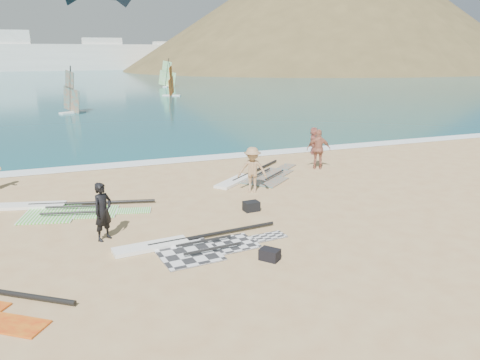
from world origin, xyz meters
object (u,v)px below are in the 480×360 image
object	(u,v)px
rig_grey	(190,246)
beachgoer_back	(319,149)
rig_green	(60,209)
beachgoer_right	(314,141)
person_wetsuit	(103,212)
beachgoer_mid	(252,170)
gear_bag_far	(270,255)
gear_bag_near	(251,206)
rig_orange	(255,177)

from	to	relation	value
rig_grey	beachgoer_back	bearing A→B (deg)	34.20
rig_green	beachgoer_right	distance (m)	14.90
person_wetsuit	beachgoer_right	distance (m)	15.43
beachgoer_mid	beachgoer_back	size ratio (longest dim) A/B	0.96
rig_grey	beachgoer_right	distance (m)	14.69
rig_green	beachgoer_mid	world-z (taller)	beachgoer_mid
rig_green	gear_bag_far	world-z (taller)	gear_bag_far
gear_bag_near	beachgoer_mid	bearing A→B (deg)	66.75
gear_bag_near	beachgoer_back	xyz separation A→B (m)	(5.63, 4.81, 0.83)
rig_orange	gear_bag_near	bearing A→B (deg)	-154.75
gear_bag_near	person_wetsuit	xyz separation A→B (m)	(-5.37, -0.89, 0.75)
rig_orange	beachgoer_right	xyz separation A→B (m)	(5.28, 3.81, 0.73)
rig_grey	person_wetsuit	size ratio (longest dim) A/B	2.91
rig_grey	beachgoer_back	size ratio (longest dim) A/B	2.69
person_wetsuit	beachgoer_mid	world-z (taller)	beachgoer_mid
rig_grey	rig_orange	size ratio (longest dim) A/B	1.01
beachgoer_back	beachgoer_right	size ratio (longest dim) A/B	1.29
rig_green	gear_bag_far	xyz separation A→B (m)	(5.52, -6.74, 0.11)
rig_grey	beachgoer_right	world-z (taller)	beachgoer_right
gear_bag_near	rig_green	bearing A→B (deg)	158.57
rig_orange	beachgoer_back	size ratio (longest dim) A/B	2.66
rig_grey	gear_bag_far	xyz separation A→B (m)	(1.90, -1.67, 0.11)
rig_orange	beachgoer_mid	distance (m)	2.37
rig_green	rig_orange	size ratio (longest dim) A/B	1.08
gear_bag_far	beachgoer_right	xyz separation A→B (m)	(8.34, 12.18, 0.62)
gear_bag_near	beachgoer_back	world-z (taller)	beachgoer_back
rig_green	beachgoer_back	size ratio (longest dim) A/B	2.88
rig_green	gear_bag_far	bearing A→B (deg)	-36.57
rig_orange	gear_bag_near	world-z (taller)	gear_bag_near
gear_bag_near	gear_bag_far	xyz separation A→B (m)	(-1.13, -4.13, -0.02)
rig_grey	person_wetsuit	xyz separation A→B (m)	(-2.33, 1.57, 0.88)
rig_orange	beachgoer_back	bearing A→B (deg)	-31.56
rig_orange	gear_bag_far	xyz separation A→B (m)	(-3.06, -8.37, 0.11)
person_wetsuit	beachgoer_back	distance (m)	12.39
rig_green	person_wetsuit	size ratio (longest dim) A/B	3.11
gear_bag_near	gear_bag_far	distance (m)	4.28
gear_bag_far	beachgoer_mid	distance (m)	6.79
rig_green	beachgoer_back	world-z (taller)	beachgoer_back
person_wetsuit	beachgoer_right	xyz separation A→B (m)	(12.57, 8.94, -0.15)
rig_grey	rig_orange	bearing A→B (deg)	47.67
rig_grey	beachgoer_mid	bearing A→B (deg)	43.92
person_wetsuit	beachgoer_back	xyz separation A→B (m)	(11.00, 5.70, 0.08)
gear_bag_near	beachgoer_right	xyz separation A→B (m)	(7.21, 8.05, 0.60)
rig_grey	beachgoer_mid	distance (m)	6.27
beachgoer_right	beachgoer_back	bearing A→B (deg)	178.11
rig_orange	gear_bag_far	distance (m)	8.91
beachgoer_mid	beachgoer_right	xyz separation A→B (m)	(6.23, 5.77, -0.18)
rig_grey	beachgoer_right	xyz separation A→B (m)	(10.24, 10.51, 0.73)
rig_grey	rig_green	bearing A→B (deg)	119.69
rig_grey	gear_bag_near	world-z (taller)	gear_bag_near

